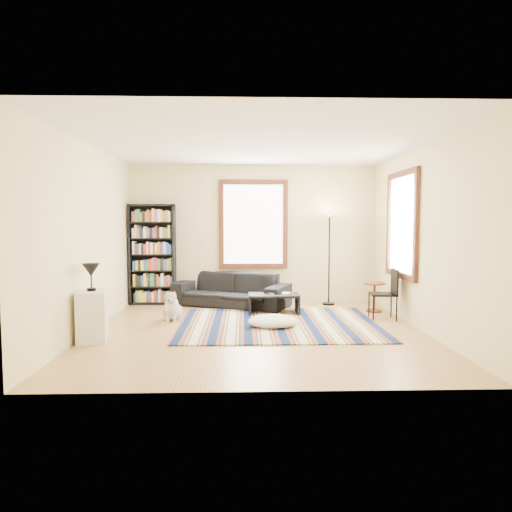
{
  "coord_description": "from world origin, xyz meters",
  "views": [
    {
      "loc": [
        -0.21,
        -6.81,
        1.65
      ],
      "look_at": [
        0.0,
        0.5,
        1.1
      ],
      "focal_mm": 32.0,
      "sensor_mm": 36.0,
      "label": 1
    }
  ],
  "objects_px": {
    "coffee_table": "(274,304)",
    "dog": "(173,306)",
    "floor_cushion": "(273,321)",
    "sofa": "(231,289)",
    "floor_lamp": "(329,258)",
    "side_table": "(374,297)",
    "bookshelf": "(153,254)",
    "folding_chair": "(383,294)",
    "white_cabinet": "(92,316)"
  },
  "relations": [
    {
      "from": "dog",
      "to": "floor_lamp",
      "type": "bearing_deg",
      "value": 28.07
    },
    {
      "from": "floor_lamp",
      "to": "white_cabinet",
      "type": "distance_m",
      "value": 4.68
    },
    {
      "from": "coffee_table",
      "to": "dog",
      "type": "bearing_deg",
      "value": -164.27
    },
    {
      "from": "bookshelf",
      "to": "dog",
      "type": "relative_size",
      "value": 4.02
    },
    {
      "from": "sofa",
      "to": "floor_cushion",
      "type": "relative_size",
      "value": 2.82
    },
    {
      "from": "sofa",
      "to": "dog",
      "type": "distance_m",
      "value": 1.59
    },
    {
      "from": "sofa",
      "to": "bookshelf",
      "type": "bearing_deg",
      "value": -165.28
    },
    {
      "from": "side_table",
      "to": "floor_cushion",
      "type": "bearing_deg",
      "value": -148.4
    },
    {
      "from": "sofa",
      "to": "side_table",
      "type": "bearing_deg",
      "value": 10.59
    },
    {
      "from": "floor_lamp",
      "to": "folding_chair",
      "type": "distance_m",
      "value": 1.63
    },
    {
      "from": "white_cabinet",
      "to": "bookshelf",
      "type": "bearing_deg",
      "value": 73.02
    },
    {
      "from": "bookshelf",
      "to": "side_table",
      "type": "xyz_separation_m",
      "value": [
        4.22,
        -0.92,
        -0.73
      ]
    },
    {
      "from": "bookshelf",
      "to": "folding_chair",
      "type": "xyz_separation_m",
      "value": [
        4.17,
        -1.57,
        -0.57
      ]
    },
    {
      "from": "floor_cushion",
      "to": "floor_lamp",
      "type": "height_order",
      "value": "floor_lamp"
    },
    {
      "from": "side_table",
      "to": "white_cabinet",
      "type": "distance_m",
      "value": 4.89
    },
    {
      "from": "floor_cushion",
      "to": "folding_chair",
      "type": "distance_m",
      "value": 1.99
    },
    {
      "from": "floor_cushion",
      "to": "floor_lamp",
      "type": "bearing_deg",
      "value": 57.53
    },
    {
      "from": "sofa",
      "to": "floor_lamp",
      "type": "distance_m",
      "value": 2.04
    },
    {
      "from": "coffee_table",
      "to": "floor_cushion",
      "type": "height_order",
      "value": "coffee_table"
    },
    {
      "from": "floor_cushion",
      "to": "dog",
      "type": "distance_m",
      "value": 1.75
    },
    {
      "from": "side_table",
      "to": "sofa",
      "type": "bearing_deg",
      "value": 166.12
    },
    {
      "from": "sofa",
      "to": "dog",
      "type": "xyz_separation_m",
      "value": [
        -0.94,
        -1.27,
        -0.08
      ]
    },
    {
      "from": "coffee_table",
      "to": "dog",
      "type": "xyz_separation_m",
      "value": [
        -1.73,
        -0.49,
        0.07
      ]
    },
    {
      "from": "folding_chair",
      "to": "white_cabinet",
      "type": "distance_m",
      "value": 4.63
    },
    {
      "from": "floor_cushion",
      "to": "dog",
      "type": "relative_size",
      "value": 1.6
    },
    {
      "from": "white_cabinet",
      "to": "dog",
      "type": "relative_size",
      "value": 1.41
    },
    {
      "from": "sofa",
      "to": "coffee_table",
      "type": "relative_size",
      "value": 2.49
    },
    {
      "from": "floor_cushion",
      "to": "coffee_table",
      "type": "bearing_deg",
      "value": 85.78
    },
    {
      "from": "floor_lamp",
      "to": "floor_cushion",
      "type": "bearing_deg",
      "value": -122.47
    },
    {
      "from": "sofa",
      "to": "side_table",
      "type": "xyz_separation_m",
      "value": [
        2.65,
        -0.65,
        -0.06
      ]
    },
    {
      "from": "floor_cushion",
      "to": "bookshelf",
      "type": "bearing_deg",
      "value": 137.13
    },
    {
      "from": "bookshelf",
      "to": "coffee_table",
      "type": "xyz_separation_m",
      "value": [
        2.36,
        -1.06,
        -0.82
      ]
    },
    {
      "from": "white_cabinet",
      "to": "dog",
      "type": "distance_m",
      "value": 1.59
    },
    {
      "from": "coffee_table",
      "to": "floor_lamp",
      "type": "relative_size",
      "value": 0.48
    },
    {
      "from": "coffee_table",
      "to": "folding_chair",
      "type": "relative_size",
      "value": 1.05
    },
    {
      "from": "coffee_table",
      "to": "floor_lamp",
      "type": "distance_m",
      "value": 1.64
    },
    {
      "from": "sofa",
      "to": "coffee_table",
      "type": "xyz_separation_m",
      "value": [
        0.78,
        -0.79,
        -0.15
      ]
    },
    {
      "from": "side_table",
      "to": "folding_chair",
      "type": "height_order",
      "value": "folding_chair"
    },
    {
      "from": "white_cabinet",
      "to": "folding_chair",
      "type": "bearing_deg",
      "value": 4.61
    },
    {
      "from": "dog",
      "to": "side_table",
      "type": "bearing_deg",
      "value": 12.44
    },
    {
      "from": "white_cabinet",
      "to": "dog",
      "type": "height_order",
      "value": "white_cabinet"
    },
    {
      "from": "sofa",
      "to": "bookshelf",
      "type": "xyz_separation_m",
      "value": [
        -1.57,
        0.27,
        0.67
      ]
    },
    {
      "from": "coffee_table",
      "to": "side_table",
      "type": "relative_size",
      "value": 1.67
    },
    {
      "from": "bookshelf",
      "to": "floor_cushion",
      "type": "xyz_separation_m",
      "value": [
        2.28,
        -2.12,
        -0.9
      ]
    },
    {
      "from": "sofa",
      "to": "floor_lamp",
      "type": "xyz_separation_m",
      "value": [
        1.94,
        0.1,
        0.6
      ]
    },
    {
      "from": "coffee_table",
      "to": "sofa",
      "type": "bearing_deg",
      "value": 134.95
    },
    {
      "from": "sofa",
      "to": "dog",
      "type": "height_order",
      "value": "sofa"
    },
    {
      "from": "side_table",
      "to": "folding_chair",
      "type": "xyz_separation_m",
      "value": [
        -0.05,
        -0.65,
        0.16
      ]
    },
    {
      "from": "bookshelf",
      "to": "floor_lamp",
      "type": "relative_size",
      "value": 1.08
    },
    {
      "from": "sofa",
      "to": "side_table",
      "type": "relative_size",
      "value": 4.15
    }
  ]
}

